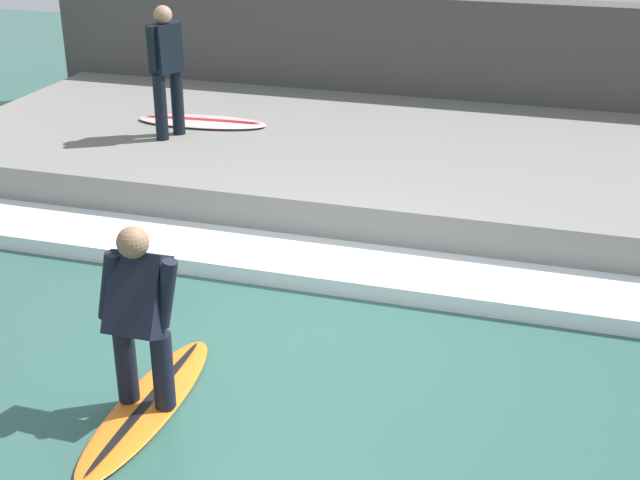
# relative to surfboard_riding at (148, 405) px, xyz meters

# --- Properties ---
(ground_plane) EXTENTS (28.00, 28.00, 0.00)m
(ground_plane) POSITION_rel_surfboard_riding_xyz_m (1.16, -0.78, -0.03)
(ground_plane) COLOR #2D564C
(concrete_ledge) EXTENTS (4.40, 11.41, 0.54)m
(concrete_ledge) POSITION_rel_surfboard_riding_xyz_m (5.27, -0.78, 0.24)
(concrete_ledge) COLOR slate
(concrete_ledge) RESTS_ON ground_plane
(back_wall) EXTENTS (0.50, 11.98, 1.93)m
(back_wall) POSITION_rel_surfboard_riding_xyz_m (7.72, -0.78, 0.93)
(back_wall) COLOR #474442
(back_wall) RESTS_ON ground_plane
(wave_foam_crest) EXTENTS (0.91, 10.84, 0.16)m
(wave_foam_crest) POSITION_rel_surfboard_riding_xyz_m (2.62, -0.78, 0.05)
(wave_foam_crest) COLOR white
(wave_foam_crest) RESTS_ON ground_plane
(surfboard_riding) EXTENTS (1.95, 0.46, 0.07)m
(surfboard_riding) POSITION_rel_surfboard_riding_xyz_m (0.00, 0.00, 0.00)
(surfboard_riding) COLOR orange
(surfboard_riding) RESTS_ON ground_plane
(surfer_riding) EXTENTS (0.46, 0.66, 1.41)m
(surfer_riding) POSITION_rel_surfboard_riding_xyz_m (-0.00, 0.00, 0.81)
(surfer_riding) COLOR black
(surfer_riding) RESTS_ON surfboard_riding
(surfer_waiting_near) EXTENTS (0.52, 0.34, 1.60)m
(surfer_waiting_near) POSITION_rel_surfboard_riding_xyz_m (4.70, 2.03, 1.41)
(surfer_waiting_near) COLOR black
(surfer_waiting_near) RESTS_ON concrete_ledge
(surfboard_waiting_near) EXTENTS (0.70, 1.77, 0.07)m
(surfboard_waiting_near) POSITION_rel_surfboard_riding_xyz_m (5.32, 1.89, 0.54)
(surfboard_waiting_near) COLOR beige
(surfboard_waiting_near) RESTS_ON concrete_ledge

